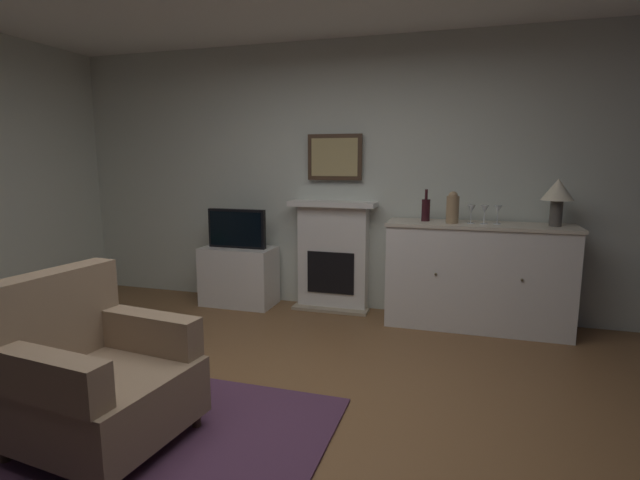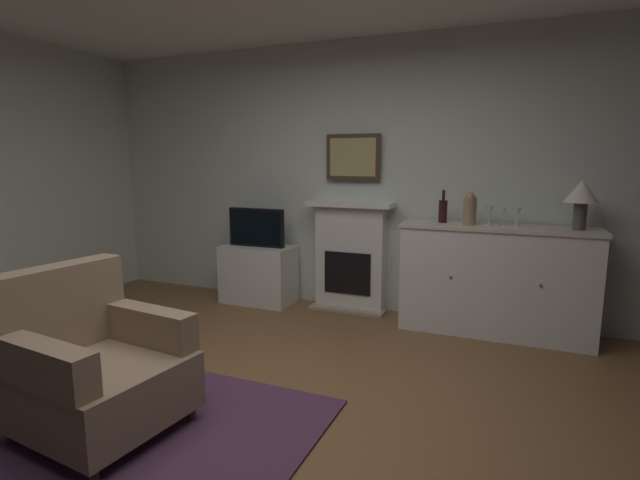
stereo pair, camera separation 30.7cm
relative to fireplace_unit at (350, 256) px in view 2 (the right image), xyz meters
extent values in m
cube|color=brown|center=(0.21, -2.32, -0.60)|extent=(6.35, 4.96, 0.10)
cube|color=silver|center=(0.21, 0.13, 0.78)|extent=(6.35, 0.06, 2.66)
cube|color=#4C2D47|center=(-0.58, -2.69, -0.54)|extent=(2.42, 1.70, 0.02)
cube|color=white|center=(0.00, 0.01, -0.02)|extent=(0.70, 0.18, 1.05)
cube|color=tan|center=(0.00, -0.09, -0.53)|extent=(0.77, 0.20, 0.03)
cube|color=black|center=(0.00, -0.09, -0.16)|extent=(0.48, 0.02, 0.42)
cube|color=white|center=(0.00, -0.02, 0.53)|extent=(0.87, 0.27, 0.05)
cube|color=#473323|center=(0.00, 0.05, 0.98)|extent=(0.55, 0.03, 0.45)
cube|color=tan|center=(0.00, 0.03, 0.98)|extent=(0.47, 0.01, 0.37)
cube|color=white|center=(1.39, -0.18, -0.09)|extent=(1.58, 0.45, 0.92)
cube|color=beige|center=(1.39, -0.18, 0.39)|extent=(1.61, 0.48, 0.03)
sphere|color=brown|center=(1.04, -0.41, -0.02)|extent=(0.02, 0.02, 0.02)
sphere|color=brown|center=(1.74, -0.41, -0.02)|extent=(0.02, 0.02, 0.02)
cylinder|color=#4C4742|center=(1.99, -0.18, 0.51)|extent=(0.10, 0.10, 0.22)
cone|color=#EFE5C6|center=(1.99, -0.18, 0.71)|extent=(0.26, 0.26, 0.18)
cylinder|color=#331419|center=(0.92, -0.15, 0.50)|extent=(0.08, 0.08, 0.20)
cylinder|color=#331419|center=(0.92, -0.15, 0.65)|extent=(0.03, 0.03, 0.09)
cylinder|color=silver|center=(1.31, -0.20, 0.41)|extent=(0.06, 0.06, 0.00)
cylinder|color=silver|center=(1.31, -0.20, 0.45)|extent=(0.01, 0.01, 0.09)
cone|color=silver|center=(1.31, -0.20, 0.53)|extent=(0.07, 0.07, 0.07)
cylinder|color=silver|center=(1.42, -0.20, 0.41)|extent=(0.06, 0.06, 0.00)
cylinder|color=silver|center=(1.42, -0.20, 0.45)|extent=(0.01, 0.01, 0.09)
cone|color=silver|center=(1.42, -0.20, 0.53)|extent=(0.07, 0.07, 0.07)
cylinder|color=silver|center=(1.53, -0.18, 0.41)|extent=(0.06, 0.06, 0.00)
cylinder|color=silver|center=(1.53, -0.18, 0.45)|extent=(0.01, 0.01, 0.09)
cone|color=silver|center=(1.53, -0.18, 0.53)|extent=(0.07, 0.07, 0.07)
cylinder|color=#9E7F5B|center=(1.15, -0.23, 0.52)|extent=(0.11, 0.11, 0.24)
sphere|color=#9E7F5B|center=(1.15, -0.23, 0.64)|extent=(0.08, 0.08, 0.08)
cube|color=white|center=(-0.97, -0.16, -0.24)|extent=(0.75, 0.42, 0.61)
cube|color=black|center=(-0.97, -0.18, 0.26)|extent=(0.62, 0.06, 0.40)
cube|color=black|center=(-0.97, -0.22, 0.26)|extent=(0.57, 0.01, 0.35)
cube|color=#8C7259|center=(-0.51, -2.68, -0.29)|extent=(0.88, 0.84, 0.32)
cube|color=#8C7259|center=(-0.83, -2.65, 0.12)|extent=(0.24, 0.77, 0.50)
cube|color=#8C7259|center=(-0.54, -3.00, -0.02)|extent=(0.73, 0.22, 0.22)
cube|color=#8C7259|center=(-0.47, -2.36, -0.02)|extent=(0.73, 0.22, 0.22)
cylinder|color=#473323|center=(-0.20, -3.04, -0.50)|extent=(0.05, 0.05, 0.10)
cylinder|color=#473323|center=(-0.13, -2.40, -0.50)|extent=(0.05, 0.05, 0.10)
cylinder|color=#473323|center=(-0.88, -2.96, -0.50)|extent=(0.05, 0.05, 0.10)
cylinder|color=#473323|center=(-0.81, -2.33, -0.50)|extent=(0.05, 0.05, 0.10)
camera|label=1|loc=(1.27, -4.60, 0.96)|focal=27.02mm
camera|label=2|loc=(1.56, -4.50, 0.96)|focal=27.02mm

